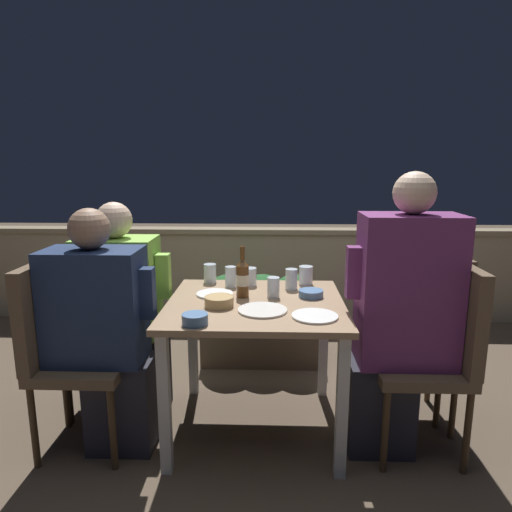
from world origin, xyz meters
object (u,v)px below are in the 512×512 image
(person_navy_jumper, at_px, (104,333))
(person_green_blouse, at_px, (126,311))
(chair_right_near, at_px, (440,343))
(chair_left_near, at_px, (63,340))
(beer_bottle, at_px, (243,278))
(person_purple_stripe, at_px, (399,317))
(chair_right_far, at_px, (430,323))
(chair_left_far, at_px, (90,317))

(person_navy_jumper, xyz_separation_m, person_green_blouse, (0.00, 0.33, 0.00))
(person_green_blouse, relative_size, chair_right_near, 1.27)
(chair_left_near, xyz_separation_m, person_green_blouse, (0.21, 0.33, 0.04))
(beer_bottle, bearing_deg, chair_right_near, -13.06)
(person_purple_stripe, bearing_deg, chair_right_far, 48.01)
(person_purple_stripe, bearing_deg, person_green_blouse, 167.81)
(chair_left_far, bearing_deg, person_purple_stripe, -10.67)
(person_green_blouse, bearing_deg, chair_right_far, -1.05)
(chair_left_near, bearing_deg, beer_bottle, 16.17)
(person_navy_jumper, height_order, person_purple_stripe, person_purple_stripe)
(person_purple_stripe, xyz_separation_m, chair_right_far, (0.24, 0.27, -0.12))
(person_navy_jumper, xyz_separation_m, chair_right_far, (1.64, 0.30, -0.04))
(chair_left_near, xyz_separation_m, person_navy_jumper, (0.20, 0.00, 0.04))
(chair_left_near, xyz_separation_m, chair_right_near, (1.80, 0.03, 0.00))
(chair_right_far, bearing_deg, person_purple_stripe, -131.99)
(chair_left_far, relative_size, person_purple_stripe, 0.69)
(chair_right_far, bearing_deg, chair_right_near, -99.40)
(chair_left_far, height_order, chair_right_far, same)
(chair_left_near, height_order, person_navy_jumper, person_navy_jumper)
(person_purple_stripe, xyz_separation_m, beer_bottle, (-0.75, 0.22, 0.13))
(person_purple_stripe, distance_m, beer_bottle, 0.79)
(chair_left_near, height_order, person_purple_stripe, person_purple_stripe)
(chair_left_near, height_order, chair_right_far, same)
(person_purple_stripe, height_order, chair_right_far, person_purple_stripe)
(person_navy_jumper, distance_m, person_purple_stripe, 1.40)
(chair_right_near, xyz_separation_m, chair_right_far, (0.04, 0.27, 0.00))
(chair_left_far, distance_m, chair_right_far, 1.84)
(chair_left_near, xyz_separation_m, person_purple_stripe, (1.60, 0.03, 0.12))
(chair_left_near, distance_m, person_purple_stripe, 1.60)
(person_navy_jumper, height_order, chair_right_far, person_navy_jumper)
(chair_right_near, relative_size, person_purple_stripe, 0.69)
(person_navy_jumper, bearing_deg, person_green_blouse, 89.89)
(beer_bottle, bearing_deg, person_navy_jumper, -159.10)
(person_green_blouse, bearing_deg, chair_right_near, -10.70)
(person_navy_jumper, bearing_deg, chair_right_near, 0.95)
(person_navy_jumper, xyz_separation_m, chair_left_far, (-0.20, 0.33, -0.04))
(chair_left_near, xyz_separation_m, beer_bottle, (0.85, 0.25, 0.25))
(chair_left_near, bearing_deg, chair_right_far, 9.17)
(person_purple_stripe, distance_m, chair_right_far, 0.39)
(chair_left_far, bearing_deg, chair_right_far, -0.93)
(chair_left_near, height_order, person_green_blouse, person_green_blouse)
(person_purple_stripe, bearing_deg, beer_bottle, 163.63)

